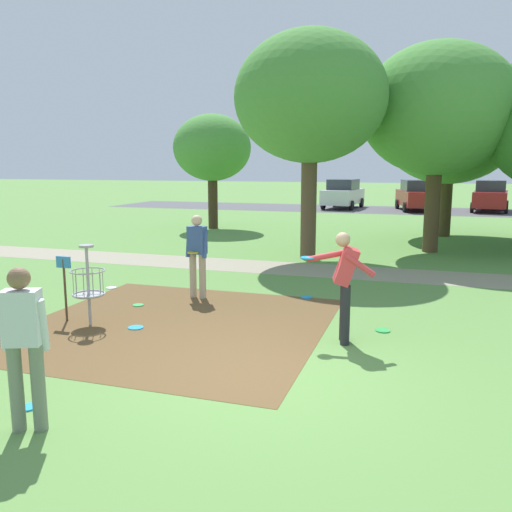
{
  "coord_description": "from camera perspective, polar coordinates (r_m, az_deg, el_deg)",
  "views": [
    {
      "loc": [
        2.02,
        -6.2,
        2.69
      ],
      "look_at": [
        -0.96,
        3.11,
        1.0
      ],
      "focal_mm": 36.79,
      "sensor_mm": 36.0,
      "label": 1
    }
  ],
  "objects": [
    {
      "name": "parked_car_leftmost",
      "position": [
        33.93,
        9.45,
        6.69
      ],
      "size": [
        2.33,
        4.38,
        1.84
      ],
      "color": "silver",
      "rests_on": "ground"
    },
    {
      "name": "tree_far_left",
      "position": [
        15.39,
        5.94,
        16.7
      ],
      "size": [
        4.29,
        4.29,
        6.4
      ],
      "color": "brown",
      "rests_on": "ground"
    },
    {
      "name": "parking_lot_strip",
      "position": [
        33.32,
        14.28,
        4.88
      ],
      "size": [
        36.0,
        6.0,
        0.01
      ],
      "primitive_type": "cube",
      "color": "#4C4C51",
      "rests_on": "ground"
    },
    {
      "name": "frisbee_far_left",
      "position": [
        10.89,
        5.51,
        -4.48
      ],
      "size": [
        0.23,
        0.23,
        0.02
      ],
      "primitive_type": "cylinder",
      "color": "#1E93DB",
      "rests_on": "ground"
    },
    {
      "name": "gravel_path",
      "position": [
        13.67,
        8.9,
        -1.65
      ],
      "size": [
        40.0,
        1.75,
        0.0
      ],
      "primitive_type": "cube",
      "color": "gray",
      "rests_on": "ground"
    },
    {
      "name": "frisbee_near_basket",
      "position": [
        9.09,
        -12.95,
        -7.6
      ],
      "size": [
        0.26,
        0.26,
        0.02
      ],
      "primitive_type": "cylinder",
      "color": "#1E93DB",
      "rests_on": "ground"
    },
    {
      "name": "dirt_tee_pad",
      "position": [
        9.15,
        -8.69,
        -7.38
      ],
      "size": [
        5.0,
        5.07,
        0.01
      ],
      "primitive_type": "cube",
      "color": "brown",
      "rests_on": "ground"
    },
    {
      "name": "player_throwing",
      "position": [
        5.8,
        -23.93,
        -8.34
      ],
      "size": [
        0.5,
        0.45,
        1.71
      ],
      "color": "slate",
      "rests_on": "ground"
    },
    {
      "name": "parked_car_center_left",
      "position": [
        33.2,
        17.07,
        6.32
      ],
      "size": [
        2.67,
        4.49,
        1.84
      ],
      "color": "maroon",
      "rests_on": "ground"
    },
    {
      "name": "player_foreground_watching",
      "position": [
        8.04,
        9.61,
        -2.56
      ],
      "size": [
        1.17,
        0.44,
        1.71
      ],
      "color": "#232328",
      "rests_on": "ground"
    },
    {
      "name": "parked_car_center_right",
      "position": [
        34.17,
        24.15,
        5.99
      ],
      "size": [
        2.4,
        4.41,
        1.84
      ],
      "color": "maroon",
      "rests_on": "ground"
    },
    {
      "name": "frisbee_far_right",
      "position": [
        10.49,
        -12.69,
        -5.24
      ],
      "size": [
        0.22,
        0.22,
        0.02
      ],
      "primitive_type": "cylinder",
      "color": "green",
      "rests_on": "ground"
    },
    {
      "name": "tree_mid_center",
      "position": [
        22.75,
        -4.79,
        11.6
      ],
      "size": [
        3.3,
        3.3,
        4.84
      ],
      "color": "#422D1E",
      "rests_on": "ground"
    },
    {
      "name": "frisbee_mid_grass",
      "position": [
        12.1,
        -15.47,
        -3.35
      ],
      "size": [
        0.23,
        0.23,
        0.02
      ],
      "primitive_type": "cylinder",
      "color": "white",
      "rests_on": "ground"
    },
    {
      "name": "tree_mid_left",
      "position": [
        21.46,
        20.33,
        13.16
      ],
      "size": [
        5.14,
        5.14,
        6.36
      ],
      "color": "#4C3823",
      "rests_on": "ground"
    },
    {
      "name": "frisbee_scattered_a",
      "position": [
        6.64,
        -23.54,
        -14.84
      ],
      "size": [
        0.2,
        0.2,
        0.02
      ],
      "primitive_type": "cylinder",
      "color": "#1E93DB",
      "rests_on": "ground"
    },
    {
      "name": "disc_golf_basket",
      "position": [
        9.3,
        -18.05,
        -2.69
      ],
      "size": [
        0.98,
        0.58,
        1.39
      ],
      "color": "#9E9EA3",
      "rests_on": "ground"
    },
    {
      "name": "tree_near_right",
      "position": [
        17.35,
        19.15,
        14.77
      ],
      "size": [
        4.65,
        4.65,
        6.35
      ],
      "color": "#4C3823",
      "rests_on": "ground"
    },
    {
      "name": "ground_plane",
      "position": [
        7.05,
        -0.31,
        -12.61
      ],
      "size": [
        160.0,
        160.0,
        0.0
      ],
      "primitive_type": "plane",
      "color": "#5B8942"
    },
    {
      "name": "player_waiting_left",
      "position": [
        10.72,
        -6.41,
        0.5
      ],
      "size": [
        0.48,
        0.41,
        1.71
      ],
      "color": "tan",
      "rests_on": "ground"
    },
    {
      "name": "frisbee_by_tee",
      "position": [
        8.96,
        13.63,
        -7.88
      ],
      "size": [
        0.24,
        0.24,
        0.02
      ],
      "primitive_type": "cylinder",
      "color": "green",
      "rests_on": "ground"
    }
  ]
}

